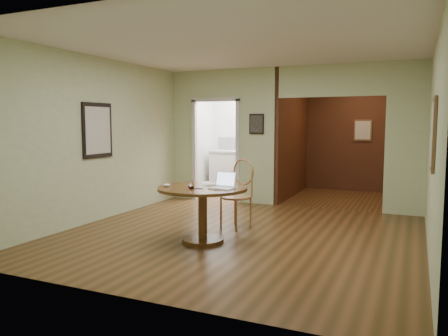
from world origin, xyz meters
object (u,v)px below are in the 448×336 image
at_px(dining_table, 203,201).
at_px(chair, 239,190).
at_px(closed_laptop, 213,185).
at_px(open_laptop, 224,184).

height_order(dining_table, chair, chair).
height_order(dining_table, closed_laptop, closed_laptop).
bearing_deg(closed_laptop, open_laptop, -53.70).
xyz_separation_m(dining_table, open_laptop, (0.31, 0.02, 0.26)).
relative_size(chair, closed_laptop, 3.56).
distance_m(dining_table, open_laptop, 0.40).
distance_m(open_laptop, closed_laptop, 0.30).
xyz_separation_m(chair, open_laptop, (0.17, -0.95, 0.22)).
distance_m(chair, open_laptop, 0.99).
bearing_deg(closed_laptop, chair, 67.09).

